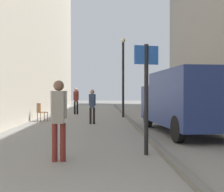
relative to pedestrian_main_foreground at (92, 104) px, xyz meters
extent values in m
plane|color=gray|center=(0.34, 0.26, -0.93)|extent=(80.00, 80.00, 0.00)
cube|color=#615F5B|center=(1.92, 0.26, -0.87)|extent=(0.16, 40.00, 0.12)
cylinder|color=black|center=(-0.08, 0.00, -0.55)|extent=(0.11, 0.11, 0.76)
cylinder|color=black|center=(0.08, 0.00, -0.55)|extent=(0.11, 0.11, 0.76)
cube|color=#2D3851|center=(0.00, 0.00, 0.15)|extent=(0.21, 0.18, 0.65)
cylinder|color=#2D3851|center=(-0.12, 0.00, 0.20)|extent=(0.09, 0.09, 0.55)
cylinder|color=#2D3851|center=(0.12, 0.00, 0.20)|extent=(0.09, 0.09, 0.55)
sphere|color=#9E755B|center=(0.00, 0.00, 0.58)|extent=(0.21, 0.21, 0.21)
cylinder|color=maroon|center=(-0.54, -7.20, -0.53)|extent=(0.12, 0.12, 0.81)
cylinder|color=maroon|center=(-0.36, -7.19, -0.53)|extent=(0.12, 0.12, 0.81)
cube|color=gray|center=(-0.45, -7.19, 0.22)|extent=(0.24, 0.20, 0.69)
cylinder|color=gray|center=(-0.57, -7.20, 0.27)|extent=(0.10, 0.10, 0.59)
cylinder|color=gray|center=(-0.33, -7.18, 0.27)|extent=(0.10, 0.10, 0.59)
sphere|color=brown|center=(-0.45, -7.19, 0.68)|extent=(0.22, 0.22, 0.22)
cylinder|color=black|center=(-1.41, 6.06, -0.51)|extent=(0.13, 0.13, 0.85)
cylinder|color=black|center=(-1.23, 6.05, -0.51)|extent=(0.13, 0.13, 0.85)
cube|color=maroon|center=(-1.32, 6.06, 0.28)|extent=(0.24, 0.21, 0.73)
cylinder|color=maroon|center=(-1.45, 6.06, 0.34)|extent=(0.10, 0.10, 0.62)
cylinder|color=maroon|center=(-1.19, 6.05, 0.34)|extent=(0.10, 0.10, 0.62)
sphere|color=#9E755B|center=(-1.32, 6.06, 0.76)|extent=(0.24, 0.24, 0.24)
cube|color=navy|center=(3.51, -3.77, 0.35)|extent=(2.30, 4.00, 1.88)
cube|color=navy|center=(3.32, -1.09, 0.11)|extent=(2.13, 1.65, 1.41)
cube|color=black|center=(3.28, -0.57, 0.42)|extent=(1.70, 0.16, 0.62)
cylinder|color=black|center=(2.42, -1.31, -0.53)|extent=(0.28, 0.81, 0.80)
cylinder|color=black|center=(4.24, -1.18, -0.53)|extent=(0.28, 0.81, 0.80)
cylinder|color=black|center=(2.69, -5.07, -0.53)|extent=(0.28, 0.81, 0.80)
cylinder|color=black|center=(1.51, -6.62, 0.37)|extent=(0.10, 0.10, 2.60)
cube|color=#2659B2|center=(1.51, -6.62, 1.42)|extent=(0.59, 0.17, 0.44)
cylinder|color=black|center=(1.72, 3.62, 1.32)|extent=(0.14, 0.14, 4.50)
sphere|color=beige|center=(1.72, 3.62, 3.69)|extent=(0.28, 0.28, 0.28)
cylinder|color=brown|center=(-2.53, 1.47, -0.71)|extent=(0.04, 0.04, 0.45)
cylinder|color=brown|center=(-2.31, 1.16, -0.71)|extent=(0.04, 0.04, 0.45)
cylinder|color=brown|center=(-2.84, 1.25, -0.71)|extent=(0.04, 0.04, 0.45)
cylinder|color=brown|center=(-2.62, 0.94, -0.71)|extent=(0.04, 0.04, 0.45)
cube|color=brown|center=(-2.57, 1.21, -0.46)|extent=(0.61, 0.61, 0.04)
cube|color=brown|center=(-2.74, 1.09, -0.22)|extent=(0.29, 0.38, 0.45)
camera|label=1|loc=(0.48, -13.20, 0.53)|focal=45.11mm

